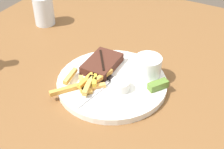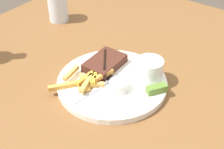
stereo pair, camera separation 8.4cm
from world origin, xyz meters
name	(u,v)px [view 2 (the right image)]	position (x,y,z in m)	size (l,w,h in m)	color
dining_table	(112,104)	(0.00, 0.00, 0.66)	(1.28, 1.20, 0.74)	brown
dinner_plate	(112,83)	(0.00, 0.00, 0.74)	(0.30, 0.30, 0.02)	white
steak_portion	(105,63)	(0.04, 0.05, 0.77)	(0.12, 0.08, 0.03)	#472319
fries_pile	(85,80)	(-0.05, 0.05, 0.77)	(0.16, 0.12, 0.02)	gold
coleslaw_cup	(150,68)	(0.07, -0.07, 0.78)	(0.07, 0.07, 0.05)	white
dipping_sauce_cup	(119,85)	(-0.02, -0.04, 0.77)	(0.05, 0.05, 0.03)	silver
pickle_spear	(157,89)	(0.03, -0.12, 0.76)	(0.06, 0.05, 0.02)	#567A2D
fork_utensil	(90,93)	(-0.08, 0.01, 0.76)	(0.13, 0.04, 0.00)	#B7B7BC
knife_utensil	(102,74)	(0.01, 0.04, 0.76)	(0.05, 0.16, 0.01)	#B7B7BC
drinking_glass	(58,7)	(0.20, 0.39, 0.79)	(0.07, 0.07, 0.11)	silver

